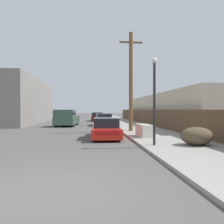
% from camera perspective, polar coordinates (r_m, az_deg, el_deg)
% --- Properties ---
extents(ground_plane, '(220.00, 220.00, 0.00)m').
position_cam_1_polar(ground_plane, '(5.23, -15.19, -19.33)').
color(ground_plane, '#4F4C49').
extents(sidewalk_curb, '(4.20, 63.00, 0.12)m').
position_cam_1_polar(sidewalk_curb, '(28.75, 3.29, -2.82)').
color(sidewalk_curb, gray).
rests_on(sidewalk_curb, ground).
extents(discarded_fridge, '(0.72, 1.71, 0.78)m').
position_cam_1_polar(discarded_fridge, '(13.73, 8.30, -4.76)').
color(discarded_fridge, silver).
rests_on(discarded_fridge, sidewalk_curb).
extents(parked_sports_car_red, '(1.89, 4.64, 1.27)m').
position_cam_1_polar(parked_sports_car_red, '(13.82, -1.61, -4.40)').
color(parked_sports_car_red, red).
rests_on(parked_sports_car_red, ground).
extents(car_parked_mid, '(2.00, 4.45, 1.34)m').
position_cam_1_polar(car_parked_mid, '(24.47, -2.25, -2.08)').
color(car_parked_mid, gray).
rests_on(car_parked_mid, ground).
extents(car_parked_far, '(1.87, 4.21, 1.35)m').
position_cam_1_polar(car_parked_far, '(34.37, -3.92, -1.30)').
color(car_parked_far, '#5B1E19').
rests_on(car_parked_far, ground).
extents(pickup_truck, '(2.40, 5.71, 1.78)m').
position_cam_1_polar(pickup_truck, '(24.31, -11.74, -1.47)').
color(pickup_truck, '#385647').
rests_on(pickup_truck, ground).
extents(utility_pole, '(1.80, 0.31, 7.70)m').
position_cam_1_polar(utility_pole, '(17.33, 4.97, 8.22)').
color(utility_pole, brown).
rests_on(utility_pole, sidewalk_curb).
extents(street_lamp, '(0.26, 0.26, 4.10)m').
position_cam_1_polar(street_lamp, '(10.43, 11.00, 4.73)').
color(street_lamp, '#232326').
rests_on(street_lamp, sidewalk_curb).
extents(brush_pile, '(1.53, 1.24, 0.85)m').
position_cam_1_polar(brush_pile, '(11.01, 21.27, -5.89)').
color(brush_pile, brown).
rests_on(brush_pile, sidewalk_curb).
extents(wooden_fence, '(0.08, 37.86, 1.66)m').
position_cam_1_polar(wooden_fence, '(24.89, 9.29, -1.31)').
color(wooden_fence, brown).
rests_on(wooden_fence, sidewalk_curb).
extents(building_left_block, '(7.00, 17.90, 5.68)m').
position_cam_1_polar(building_left_block, '(31.90, -24.10, 2.46)').
color(building_left_block, gray).
rests_on(building_left_block, ground).
extents(building_right_house, '(6.00, 23.05, 3.54)m').
position_cam_1_polar(building_right_house, '(26.96, 16.51, 0.57)').
color(building_right_house, beige).
rests_on(building_right_house, ground).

